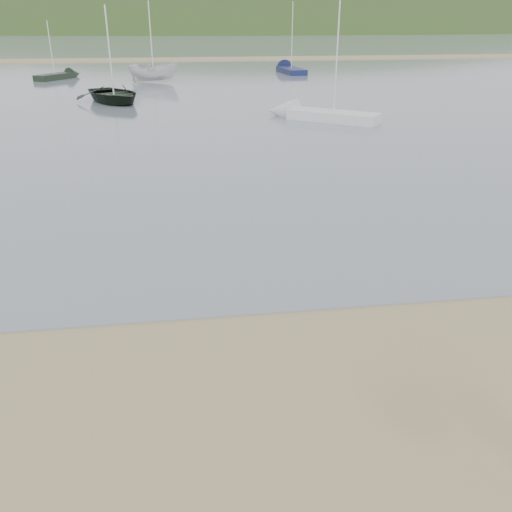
{
  "coord_description": "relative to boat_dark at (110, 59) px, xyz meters",
  "views": [
    {
      "loc": [
        0.99,
        -4.83,
        5.19
      ],
      "look_at": [
        1.83,
        1.0,
        2.57
      ],
      "focal_mm": 38.0,
      "sensor_mm": 36.0,
      "label": 1
    }
  ],
  "objects": [
    {
      "name": "ground",
      "position": [
        2.94,
        -32.22,
        -2.7
      ],
      "size": [
        560.0,
        560.0,
        0.0
      ],
      "primitive_type": "plane",
      "color": "#8C7851",
      "rests_on": "ground"
    },
    {
      "name": "water",
      "position": [
        2.94,
        99.78,
        -2.68
      ],
      "size": [
        560.0,
        256.0,
        0.04
      ],
      "primitive_type": "cube",
      "color": "slate",
      "rests_on": "ground"
    },
    {
      "name": "sandbar",
      "position": [
        2.94,
        37.78,
        -2.62
      ],
      "size": [
        560.0,
        7.0,
        0.07
      ],
      "primitive_type": "cube",
      "color": "#8C7851",
      "rests_on": "water"
    },
    {
      "name": "hill_ridge",
      "position": [
        21.45,
        202.78,
        -22.4
      ],
      "size": [
        620.0,
        180.0,
        80.0
      ],
      "color": "#203415",
      "rests_on": "ground"
    },
    {
      "name": "far_cottages",
      "position": [
        5.94,
        163.78,
        1.3
      ],
      "size": [
        294.4,
        6.3,
        8.0
      ],
      "color": "beige",
      "rests_on": "ground"
    },
    {
      "name": "boat_dark",
      "position": [
        0.0,
        0.0,
        0.0
      ],
      "size": [
        3.86,
        2.78,
        5.32
      ],
      "primitive_type": "imported",
      "rotation": [
        0.0,
        0.0,
        0.5
      ],
      "color": "black",
      "rests_on": "water"
    },
    {
      "name": "boat_white",
      "position": [
        2.19,
        11.93,
        -0.53
      ],
      "size": [
        1.94,
        1.91,
        4.25
      ],
      "primitive_type": "imported",
      "rotation": [
        0.0,
        0.0,
        1.36
      ],
      "color": "silver",
      "rests_on": "water"
    },
    {
      "name": "sailboat_blue_far",
      "position": [
        15.23,
        19.87,
        -2.4
      ],
      "size": [
        2.26,
        7.18,
        7.02
      ],
      "color": "#121841",
      "rests_on": "ground"
    },
    {
      "name": "sailboat_white_near",
      "position": [
        10.97,
        -7.45,
        -2.4
      ],
      "size": [
        6.02,
        5.17,
        6.39
      ],
      "color": "silver",
      "rests_on": "ground"
    },
    {
      "name": "sailboat_dark_mid",
      "position": [
        -5.91,
        16.15,
        -2.39
      ],
      "size": [
        3.87,
        5.01,
        5.2
      ],
      "color": "black",
      "rests_on": "ground"
    }
  ]
}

